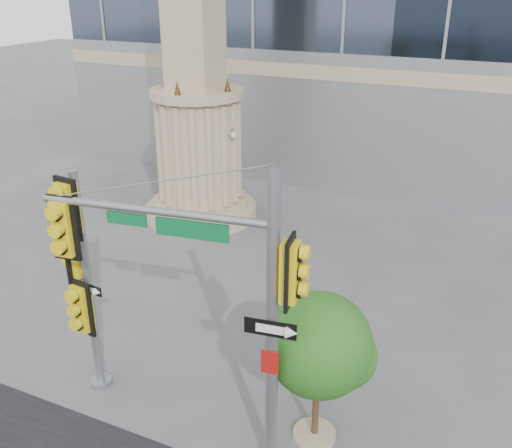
% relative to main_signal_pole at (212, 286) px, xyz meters
% --- Properties ---
extents(ground, '(120.00, 120.00, 0.00)m').
position_rel_main_signal_pole_xyz_m(ground, '(-0.46, 1.66, -3.87)').
color(ground, '#545456').
rests_on(ground, ground).
extents(monument, '(4.40, 4.40, 16.60)m').
position_rel_main_signal_pole_xyz_m(monument, '(-6.46, 10.66, 1.65)').
color(monument, tan).
rests_on(monument, ground).
extents(main_signal_pole, '(4.83, 1.09, 6.24)m').
position_rel_main_signal_pole_xyz_m(main_signal_pole, '(0.00, 0.00, 0.00)').
color(main_signal_pole, slate).
rests_on(main_signal_pole, ground).
extents(secondary_signal_pole, '(0.92, 0.75, 5.36)m').
position_rel_main_signal_pole_xyz_m(secondary_signal_pole, '(-3.58, 0.55, -0.72)').
color(secondary_signal_pole, slate).
rests_on(secondary_signal_pole, ground).
extents(street_tree, '(2.17, 2.12, 3.38)m').
position_rel_main_signal_pole_xyz_m(street_tree, '(1.72, 1.22, -1.64)').
color(street_tree, tan).
rests_on(street_tree, ground).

